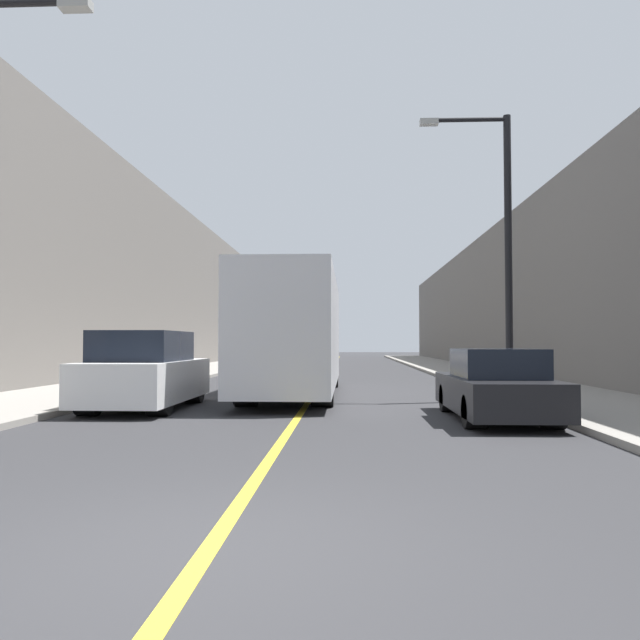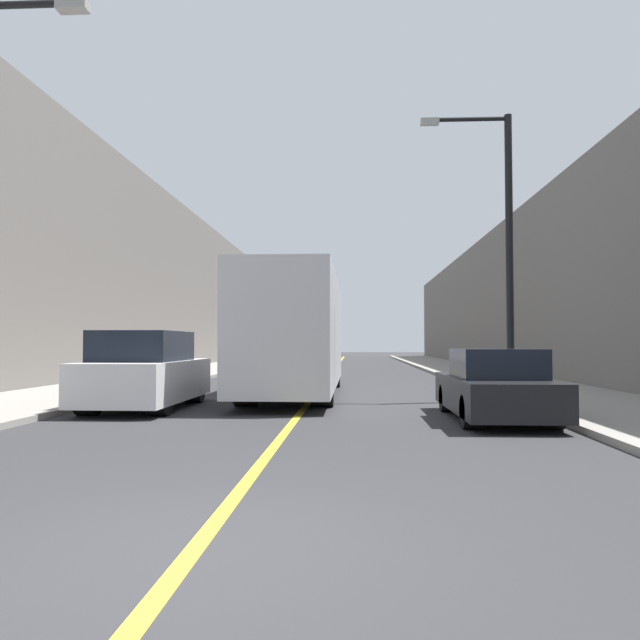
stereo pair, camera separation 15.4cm
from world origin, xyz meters
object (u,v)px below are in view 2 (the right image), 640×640
object	(u,v)px
car_right_near	(495,388)
street_lamp_right	(502,235)
bus	(297,333)
parked_suv_left	(145,373)

from	to	relation	value
car_right_near	street_lamp_right	bearing A→B (deg)	74.63
bus	car_right_near	distance (m)	7.45
parked_suv_left	street_lamp_right	world-z (taller)	street_lamp_right
bus	parked_suv_left	size ratio (longest dim) A/B	2.31
bus	parked_suv_left	bearing A→B (deg)	-128.75
bus	street_lamp_right	world-z (taller)	street_lamp_right
parked_suv_left	street_lamp_right	size ratio (longest dim) A/B	0.61
car_right_near	street_lamp_right	distance (m)	5.77
street_lamp_right	car_right_near	bearing A→B (deg)	-105.37
bus	parked_suv_left	world-z (taller)	bus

